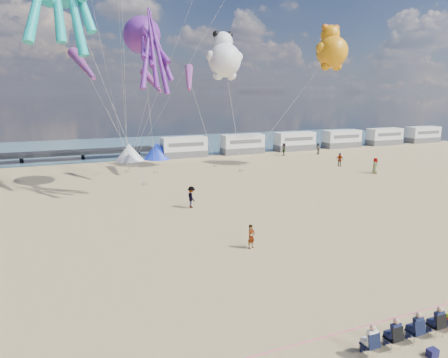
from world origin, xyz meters
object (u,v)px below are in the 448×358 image
motorhome_0 (184,147)px  tent_white (129,152)px  tent_blue (157,151)px  kite_panda (225,60)px  kite_teddy_orange (332,52)px  motorhome_4 (384,137)px  beachgoer_1 (318,149)px  beachgoer_0 (375,166)px  beachgoer_3 (340,160)px  sandbag_e (128,171)px  standing_person (251,236)px  sandbag_b (156,172)px  windsock_right (152,81)px  beachgoer_4 (284,149)px  sandbag_c (242,170)px  motorhome_2 (295,141)px  spectator_row (415,326)px  cooler_navy (432,353)px  kite_octopus_purple (142,35)px  motorhome_3 (342,139)px  windsock_left (83,64)px  sandbag_d (216,166)px  beachgoer_2 (191,197)px  windsock_mid (189,78)px  motorhome_5 (423,135)px  sandbag_a (144,184)px

motorhome_0 → tent_white: size_ratio=1.65×
motorhome_0 → tent_blue: 4.01m
kite_panda → kite_teddy_orange: bearing=-11.7°
motorhome_4 → kite_teddy_orange: bearing=-148.4°
beachgoer_1 → beachgoer_0: bearing=-2.5°
beachgoer_0 → beachgoer_3: 5.43m
tent_blue → tent_white: bearing=180.0°
sandbag_e → kite_panda: kite_panda is taller
standing_person → sandbag_b: standing_person is taller
beachgoer_3 → windsock_right: size_ratio=0.39×
beachgoer_4 → sandbag_c: (-11.12, -8.94, -0.83)m
motorhome_2 → standing_person: size_ratio=4.34×
spectator_row → cooler_navy: (-0.08, -0.93, -0.50)m
spectator_row → beachgoer_4: size_ratio=3.25×
sandbag_c → kite_teddy_orange: (11.47, -1.21, 14.15)m
cooler_navy → kite_octopus_purple: 34.37m
motorhome_3 → standing_person: motorhome_3 is taller
sandbag_b → kite_octopus_purple: size_ratio=0.05×
cooler_navy → windsock_left: windsock_left is taller
tent_white → sandbag_d: size_ratio=8.00×
beachgoer_2 → motorhome_0: bearing=-16.5°
motorhome_2 → tent_white: motorhome_2 is taller
spectator_row → windsock_right: bearing=94.9°
beachgoer_3 → beachgoer_4: 10.92m
sandbag_d → windsock_mid: bearing=-143.5°
tent_white → tent_blue: (4.00, 0.00, 0.00)m
motorhome_4 → beachgoer_1: motorhome_4 is taller
standing_person → beachgoer_2: 9.89m
sandbag_b → sandbag_e: bearing=151.9°
motorhome_5 → sandbag_a: bearing=-164.2°
sandbag_e → beachgoer_3: bearing=-13.4°
sandbag_e → standing_person: bearing=-83.0°
standing_person → spectator_row: bearing=-102.7°
spectator_row → kite_octopus_purple: size_ratio=0.64×
motorhome_5 → windsock_right: 57.30m
beachgoer_0 → sandbag_d: bearing=56.6°
motorhome_5 → beachgoer_3: size_ratio=3.75×
motorhome_0 → tent_white: (-8.00, 0.00, -0.30)m
beachgoer_2 → sandbag_e: bearing=7.2°
motorhome_2 → kite_octopus_purple: (-27.77, -16.59, 13.22)m
sandbag_a → sandbag_b: same height
motorhome_5 → windsock_right: size_ratio=1.45×
windsock_right → sandbag_c: bearing=-8.4°
beachgoer_1 → sandbag_b: beachgoer_1 is taller
beachgoer_2 → kite_panda: size_ratio=0.27×
beachgoer_4 → windsock_mid: size_ratio=0.31×
tent_blue → windsock_mid: (1.16, -12.32, 9.77)m
beachgoer_3 → windsock_left: size_ratio=0.22×
beachgoer_4 → sandbag_b: (-21.09, -6.10, -0.83)m
motorhome_5 → spectator_row: (-52.04, -46.51, -0.85)m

